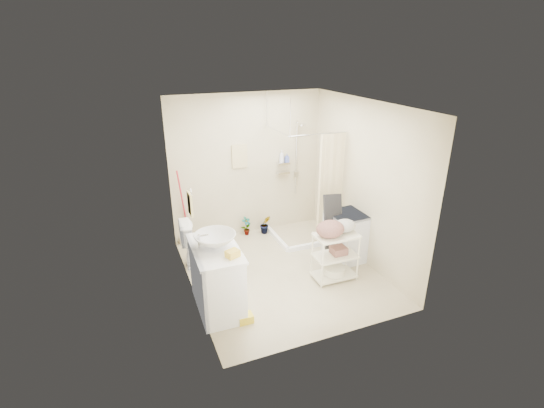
{
  "coord_description": "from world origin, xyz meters",
  "views": [
    {
      "loc": [
        -2.16,
        -4.91,
        3.35
      ],
      "look_at": [
        -0.07,
        0.25,
        1.08
      ],
      "focal_mm": 26.0,
      "sensor_mm": 36.0,
      "label": 1
    }
  ],
  "objects": [
    {
      "name": "laundry_rack",
      "position": [
        0.67,
        -0.45,
        0.45
      ],
      "size": [
        0.65,
        0.39,
        0.89
      ],
      "primitive_type": null,
      "rotation": [
        0.0,
        0.0,
        -0.02
      ],
      "color": "#EEE7C7",
      "rests_on": "ground"
    },
    {
      "name": "counter_basket",
      "position": [
        -1.02,
        -0.81,
        0.96
      ],
      "size": [
        0.19,
        0.17,
        0.09
      ],
      "primitive_type": "cube",
      "rotation": [
        0.0,
        0.0,
        0.37
      ],
      "color": "yellow",
      "rests_on": "vanity"
    },
    {
      "name": "mop",
      "position": [
        -1.27,
        1.53,
        0.71
      ],
      "size": [
        0.15,
        0.15,
        1.42
      ],
      "primitive_type": null,
      "rotation": [
        0.0,
        0.0,
        0.12
      ],
      "color": "red",
      "rests_on": "ground"
    },
    {
      "name": "shampoo_bottle_a",
      "position": [
        0.64,
        1.52,
        1.43
      ],
      "size": [
        0.09,
        0.09,
        0.23
      ],
      "primitive_type": "imported",
      "rotation": [
        0.0,
        0.0,
        0.03
      ],
      "color": "silver",
      "rests_on": "shower"
    },
    {
      "name": "washing_machine",
      "position": [
        1.14,
        -0.0,
        0.41
      ],
      "size": [
        0.59,
        0.61,
        0.82
      ],
      "primitive_type": "cube",
      "rotation": [
        0.0,
        0.0,
        0.05
      ],
      "color": "silver",
      "rests_on": "ground"
    },
    {
      "name": "potted_plant_b",
      "position": [
        0.26,
        1.39,
        0.18
      ],
      "size": [
        0.22,
        0.18,
        0.37
      ],
      "primitive_type": "imported",
      "rotation": [
        0.0,
        0.0,
        -0.11
      ],
      "color": "brown",
      "rests_on": "ground"
    },
    {
      "name": "wall_left",
      "position": [
        -1.4,
        0.0,
        1.3
      ],
      "size": [
        0.04,
        3.2,
        2.6
      ],
      "primitive_type": "cube",
      "color": "beige",
      "rests_on": "ground"
    },
    {
      "name": "potted_plant_a",
      "position": [
        -0.1,
        1.45,
        0.18
      ],
      "size": [
        0.23,
        0.19,
        0.36
      ],
      "primitive_type": "imported",
      "rotation": [
        0.0,
        0.0,
        0.4
      ],
      "color": "#953C20",
      "rests_on": "ground"
    },
    {
      "name": "shampoo_bottle_b",
      "position": [
        0.74,
        1.5,
        1.4
      ],
      "size": [
        0.07,
        0.08,
        0.16
      ],
      "primitive_type": "imported",
      "rotation": [
        0.0,
        0.0,
        -0.05
      ],
      "color": "#4E5EB2",
      "rests_on": "shower"
    },
    {
      "name": "wall_front",
      "position": [
        0.0,
        -1.6,
        1.3
      ],
      "size": [
        2.8,
        0.04,
        2.6
      ],
      "primitive_type": "cube",
      "color": "beige",
      "rests_on": "ground"
    },
    {
      "name": "hanging_towel",
      "position": [
        -0.15,
        1.58,
        1.5
      ],
      "size": [
        0.28,
        0.03,
        0.42
      ],
      "primitive_type": "cube",
      "color": "beige",
      "rests_on": "wall_back"
    },
    {
      "name": "ironing_board",
      "position": [
        0.86,
        -0.07,
        0.6
      ],
      "size": [
        0.35,
        0.15,
        1.21
      ],
      "primitive_type": null,
      "rotation": [
        0.0,
        0.0,
        0.13
      ],
      "color": "black",
      "rests_on": "ground"
    },
    {
      "name": "floor_basket",
      "position": [
        -0.92,
        -0.93,
        0.08
      ],
      "size": [
        0.28,
        0.22,
        0.15
      ],
      "primitive_type": "cube",
      "rotation": [
        0.0,
        0.0,
        0.0
      ],
      "color": "yellow",
      "rests_on": "ground"
    },
    {
      "name": "tp_holder",
      "position": [
        -1.36,
        0.05,
        0.72
      ],
      "size": [
        0.08,
        0.12,
        0.14
      ],
      "primitive_type": null,
      "color": "white",
      "rests_on": "wall_left"
    },
    {
      "name": "toilet",
      "position": [
        -1.04,
        0.7,
        0.39
      ],
      "size": [
        0.81,
        0.5,
        0.79
      ],
      "primitive_type": "imported",
      "rotation": [
        0.0,
        0.0,
        1.49
      ],
      "color": "white",
      "rests_on": "ground"
    },
    {
      "name": "ceiling",
      "position": [
        0.0,
        0.0,
        2.6
      ],
      "size": [
        2.8,
        3.2,
        0.04
      ],
      "primitive_type": "cube",
      "color": "silver",
      "rests_on": "ground"
    },
    {
      "name": "wall_right",
      "position": [
        1.4,
        0.0,
        1.3
      ],
      "size": [
        0.04,
        3.2,
        2.6
      ],
      "primitive_type": "cube",
      "color": "beige",
      "rests_on": "ground"
    },
    {
      "name": "shower",
      "position": [
        0.85,
        1.05,
        1.05
      ],
      "size": [
        1.1,
        1.1,
        2.1
      ],
      "primitive_type": null,
      "color": "white",
      "rests_on": "ground"
    },
    {
      "name": "towel_ring",
      "position": [
        -1.38,
        -0.2,
        1.47
      ],
      "size": [
        0.04,
        0.22,
        0.34
      ],
      "primitive_type": null,
      "color": "#FFEE9B",
      "rests_on": "wall_left"
    },
    {
      "name": "wall_back",
      "position": [
        0.0,
        1.6,
        1.3
      ],
      "size": [
        2.8,
        0.04,
        2.6
      ],
      "primitive_type": "cube",
      "color": "beige",
      "rests_on": "ground"
    },
    {
      "name": "sink",
      "position": [
        -1.15,
        -0.48,
        1.01
      ],
      "size": [
        0.59,
        0.59,
        0.19
      ],
      "primitive_type": "imported",
      "rotation": [
        0.0,
        0.0,
        0.09
      ],
      "color": "silver",
      "rests_on": "vanity"
    },
    {
      "name": "floor",
      "position": [
        0.0,
        0.0,
        0.0
      ],
      "size": [
        3.2,
        3.2,
        0.0
      ],
      "primitive_type": "plane",
      "color": "beige",
      "rests_on": "ground"
    },
    {
      "name": "vanity",
      "position": [
        -1.16,
        -0.49,
        0.46
      ],
      "size": [
        0.61,
        1.06,
        0.92
      ],
      "primitive_type": "cube",
      "rotation": [
        0.0,
        0.0,
        -0.02
      ],
      "color": "white",
      "rests_on": "ground"
    }
  ]
}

